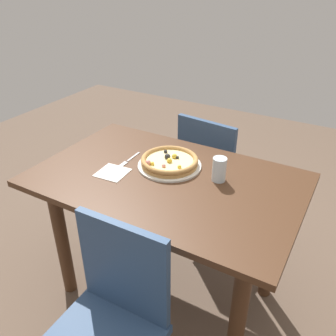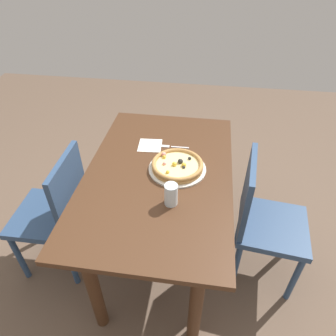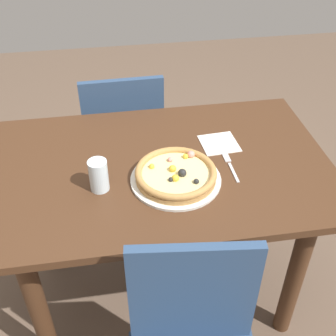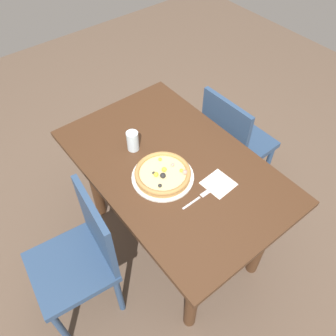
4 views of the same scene
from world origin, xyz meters
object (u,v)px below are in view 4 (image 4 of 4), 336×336
object	(u,v)px
napkin	(219,184)
plate	(163,177)
dining_table	(173,180)
chair_near	(81,257)
fork	(198,198)
drinking_glass	(133,141)
chair_far	(233,142)
pizza	(163,174)

from	to	relation	value
napkin	plate	bearing A→B (deg)	-136.90
dining_table	chair_near	xyz separation A→B (m)	(0.01, -0.61, -0.15)
plate	fork	bearing A→B (deg)	13.73
fork	drinking_glass	distance (m)	0.48
dining_table	drinking_glass	xyz separation A→B (m)	(-0.22, -0.10, 0.20)
chair_far	drinking_glass	size ratio (longest dim) A/B	7.54
drinking_glass	chair_near	bearing A→B (deg)	-65.76
dining_table	chair_near	bearing A→B (deg)	-89.25
plate	pizza	world-z (taller)	pizza
chair_near	chair_far	size ratio (longest dim) A/B	1.00
napkin	pizza	bearing A→B (deg)	-136.92
dining_table	chair_far	bearing A→B (deg)	99.76
chair_far	napkin	xyz separation A→B (m)	(0.35, -0.52, 0.29)
dining_table	napkin	xyz separation A→B (m)	(0.25, 0.10, 0.14)
dining_table	fork	size ratio (longest dim) A/B	7.61
chair_near	drinking_glass	xyz separation A→B (m)	(-0.23, 0.51, 0.35)
dining_table	plate	world-z (taller)	plate
drinking_glass	plate	bearing A→B (deg)	0.04
pizza	drinking_glass	bearing A→B (deg)	-179.84
plate	pizza	bearing A→B (deg)	47.72
pizza	fork	world-z (taller)	pizza
plate	napkin	world-z (taller)	plate
napkin	chair_near	bearing A→B (deg)	-108.58
chair_near	chair_far	xyz separation A→B (m)	(-0.11, 1.23, 0.00)
dining_table	pizza	world-z (taller)	pizza
chair_near	pizza	distance (m)	0.61
chair_far	plate	world-z (taller)	chair_far
chair_far	chair_near	bearing A→B (deg)	-85.67
dining_table	napkin	distance (m)	0.30
chair_far	fork	bearing A→B (deg)	-62.59
pizza	napkin	size ratio (longest dim) A/B	2.03
fork	drinking_glass	xyz separation A→B (m)	(-0.47, -0.05, 0.06)
chair_far	napkin	bearing A→B (deg)	-56.79
chair_near	pizza	bearing A→B (deg)	-86.86
chair_near	drinking_glass	size ratio (longest dim) A/B	7.54
chair_near	napkin	distance (m)	0.80
napkin	chair_far	bearing A→B (deg)	124.17
pizza	napkin	bearing A→B (deg)	43.08
napkin	dining_table	bearing A→B (deg)	-158.89
plate	chair_near	bearing A→B (deg)	-93.47
chair_near	plate	distance (m)	0.59
pizza	fork	distance (m)	0.22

